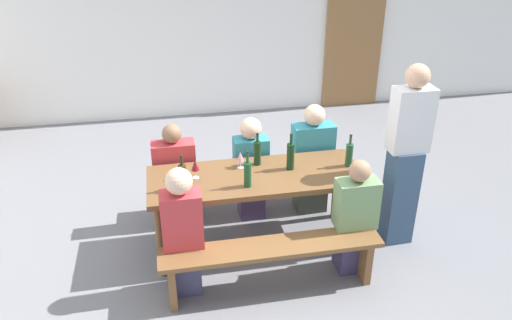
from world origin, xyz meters
name	(u,v)px	position (x,y,z in m)	size (l,w,h in m)	color
ground_plane	(256,243)	(0.00, 0.00, 0.00)	(24.00, 24.00, 0.00)	slate
back_wall	(209,6)	(0.00, 3.54, 1.60)	(14.00, 0.20, 3.20)	white
wooden_door	(354,40)	(2.20, 3.40, 1.05)	(0.90, 0.06, 2.10)	olive
tasting_table	(256,183)	(0.00, 0.00, 0.66)	(1.94, 0.72, 0.75)	brown
bench_near	(271,255)	(0.00, -0.66, 0.35)	(1.84, 0.30, 0.45)	brown
bench_far	(244,178)	(0.00, 0.66, 0.35)	(1.84, 0.30, 0.45)	brown
wine_bottle_0	(349,154)	(0.88, 0.01, 0.87)	(0.07, 0.07, 0.31)	#234C2D
wine_bottle_1	(248,174)	(-0.11, -0.18, 0.87)	(0.07, 0.07, 0.33)	#194723
wine_bottle_2	(257,152)	(0.05, 0.20, 0.87)	(0.07, 0.07, 0.32)	#143319
wine_bottle_3	(183,177)	(-0.66, -0.13, 0.87)	(0.07, 0.07, 0.33)	#332814
wine_bottle_4	(291,156)	(0.33, 0.06, 0.88)	(0.07, 0.07, 0.35)	#143319
wine_glass_0	(195,166)	(-0.54, 0.05, 0.87)	(0.07, 0.07, 0.18)	silver
wine_glass_1	(178,168)	(-0.68, 0.05, 0.86)	(0.06, 0.06, 0.16)	silver
wine_glass_2	(240,157)	(-0.11, 0.16, 0.86)	(0.07, 0.07, 0.16)	silver
seated_guest_near_0	(183,233)	(-0.70, -0.51, 0.56)	(0.33, 0.24, 1.15)	#454366
seated_guest_near_1	(355,220)	(0.76, -0.51, 0.51)	(0.35, 0.24, 1.07)	#3B3458
seated_guest_far_0	(175,179)	(-0.71, 0.51, 0.51)	(0.41, 0.24, 1.09)	#433446
seated_guest_far_1	(251,170)	(0.05, 0.51, 0.53)	(0.34, 0.24, 1.09)	#463457
seated_guest_far_2	(312,161)	(0.69, 0.51, 0.56)	(0.42, 0.24, 1.18)	#3B4134
standing_host	(405,159)	(1.35, -0.17, 0.86)	(0.35, 0.24, 1.75)	#375171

